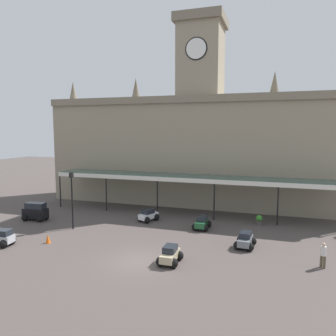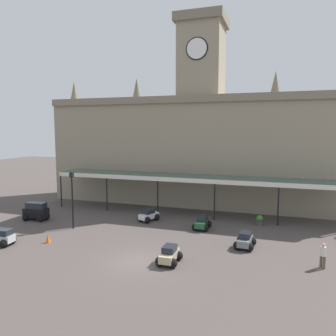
% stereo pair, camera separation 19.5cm
% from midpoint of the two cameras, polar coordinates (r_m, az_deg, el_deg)
% --- Properties ---
extents(ground_plane, '(140.00, 140.00, 0.00)m').
position_cam_midpoint_polar(ground_plane, '(23.43, -5.22, -15.72)').
color(ground_plane, '#4E4441').
extents(station_building, '(36.58, 6.49, 21.71)m').
position_cam_midpoint_polar(station_building, '(39.44, 5.42, 4.06)').
color(station_building, gray).
rests_on(station_building, ground).
extents(entrance_canopy, '(30.01, 3.26, 4.13)m').
position_cam_midpoint_polar(entrance_canopy, '(34.44, 3.36, -1.58)').
color(entrance_canopy, '#38564C').
rests_on(entrance_canopy, ground).
extents(car_grey_sedan, '(1.62, 2.11, 1.19)m').
position_cam_midpoint_polar(car_grey_sedan, '(26.23, 13.02, -12.21)').
color(car_grey_sedan, slate).
rests_on(car_grey_sedan, ground).
extents(car_white_sedan, '(1.96, 2.23, 1.19)m').
position_cam_midpoint_polar(car_white_sedan, '(32.60, -3.60, -8.30)').
color(car_white_sedan, silver).
rests_on(car_white_sedan, ground).
extents(car_green_sedan, '(1.53, 2.06, 1.19)m').
position_cam_midpoint_polar(car_green_sedan, '(30.19, 5.69, -9.54)').
color(car_green_sedan, '#1E512D').
rests_on(car_green_sedan, ground).
extents(car_black_van, '(2.48, 1.75, 1.77)m').
position_cam_midpoint_polar(car_black_van, '(35.25, -22.12, -7.12)').
color(car_black_van, black).
rests_on(car_black_van, ground).
extents(car_silver_estate, '(2.32, 1.66, 1.27)m').
position_cam_midpoint_polar(car_silver_estate, '(29.13, -27.33, -10.75)').
color(car_silver_estate, '#B2B5BA').
rests_on(car_silver_estate, ground).
extents(car_beige_sedan, '(1.53, 2.06, 1.19)m').
position_cam_midpoint_polar(car_beige_sedan, '(22.81, 0.10, -14.97)').
color(car_beige_sedan, tan).
rests_on(car_beige_sedan, ground).
extents(pedestrian_beside_cars, '(0.34, 0.34, 1.67)m').
position_cam_midpoint_polar(pedestrian_beside_cars, '(24.10, 25.08, -13.37)').
color(pedestrian_beside_cars, brown).
rests_on(pedestrian_beside_cars, ground).
extents(victorian_lamppost, '(0.30, 0.30, 5.25)m').
position_cam_midpoint_polar(victorian_lamppost, '(30.66, -16.49, -4.27)').
color(victorian_lamppost, black).
rests_on(victorian_lamppost, ground).
extents(traffic_cone, '(0.40, 0.40, 0.72)m').
position_cam_midpoint_polar(traffic_cone, '(28.20, -20.26, -11.41)').
color(traffic_cone, orange).
rests_on(traffic_cone, ground).
extents(planter_near_kerb, '(0.60, 0.60, 0.96)m').
position_cam_midpoint_polar(planter_near_kerb, '(32.35, 15.33, -8.67)').
color(planter_near_kerb, '#47423D').
rests_on(planter_near_kerb, ground).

